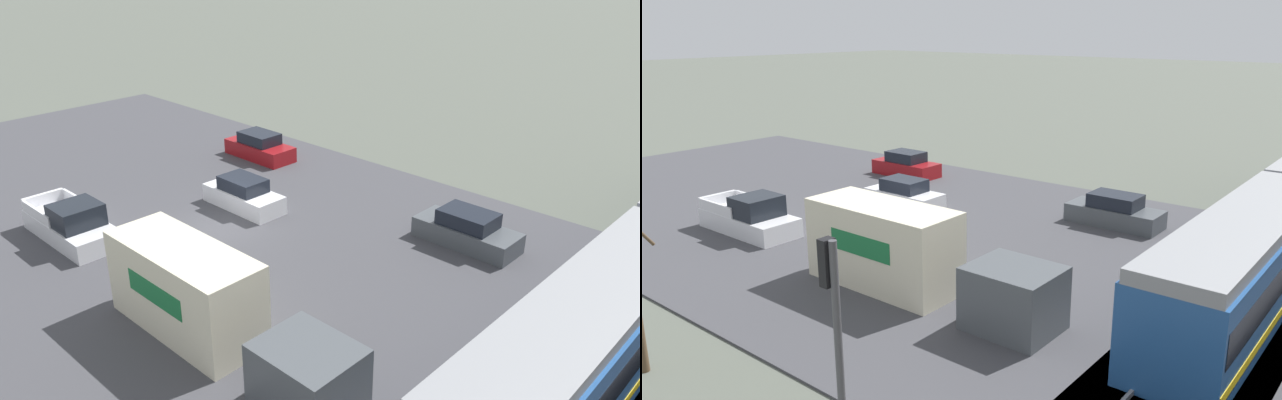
# 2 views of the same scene
# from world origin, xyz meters

# --- Properties ---
(ground_plane) EXTENTS (320.00, 320.00, 0.00)m
(ground_plane) POSITION_xyz_m (0.00, 0.00, 0.00)
(ground_plane) COLOR #565B51
(road_surface) EXTENTS (23.24, 49.75, 0.08)m
(road_surface) POSITION_xyz_m (0.00, 0.00, 0.04)
(road_surface) COLOR #424247
(road_surface) RESTS_ON ground
(rail_bed) EXTENTS (72.72, 4.40, 0.22)m
(rail_bed) POSITION_xyz_m (0.00, 16.42, 0.05)
(rail_bed) COLOR #5B5954
(rail_bed) RESTS_ON ground
(box_truck) EXTENTS (2.33, 10.04, 3.04)m
(box_truck) POSITION_xyz_m (5.58, 6.90, 1.48)
(box_truck) COLOR #4C5156
(box_truck) RESTS_ON ground
(pickup_truck) EXTENTS (2.06, 5.25, 1.83)m
(pickup_truck) POSITION_xyz_m (5.13, -3.67, 0.77)
(pickup_truck) COLOR silver
(pickup_truck) RESTS_ON ground
(sedan_car_0) EXTENTS (1.73, 4.29, 1.54)m
(sedan_car_0) POSITION_xyz_m (-2.26, -0.90, 0.71)
(sedan_car_0) COLOR silver
(sedan_car_0) RESTS_ON ground
(sedan_car_1) EXTENTS (1.83, 4.42, 1.54)m
(sedan_car_1) POSITION_xyz_m (-7.68, -5.87, 0.71)
(sedan_car_1) COLOR maroon
(sedan_car_1) RESTS_ON ground
(sedan_car_2) EXTENTS (1.84, 4.49, 1.52)m
(sedan_car_2) POSITION_xyz_m (-6.33, 9.07, 0.71)
(sedan_car_2) COLOR #4C5156
(sedan_car_2) RESTS_ON ground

